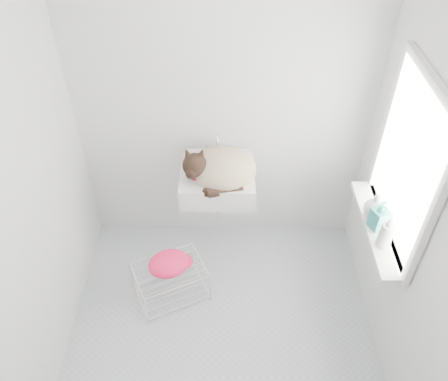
{
  "coord_description": "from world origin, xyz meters",
  "views": [
    {
      "loc": [
        0.03,
        -1.88,
        2.99
      ],
      "look_at": [
        0.01,
        0.5,
        0.88
      ],
      "focal_mm": 36.71,
      "sensor_mm": 36.0,
      "label": 1
    }
  ],
  "objects_px": {
    "wire_rack": "(171,282)",
    "bottle_a": "(382,245)",
    "sink": "(218,172)",
    "cat": "(219,169)",
    "bottle_b": "(376,226)",
    "bottle_c": "(372,215)"
  },
  "relations": [
    {
      "from": "wire_rack",
      "to": "bottle_a",
      "type": "xyz_separation_m",
      "value": [
        1.39,
        -0.24,
        0.7
      ]
    },
    {
      "from": "wire_rack",
      "to": "bottle_b",
      "type": "bearing_deg",
      "value": -3.22
    },
    {
      "from": "bottle_a",
      "to": "sink",
      "type": "bearing_deg",
      "value": 145.78
    },
    {
      "from": "cat",
      "to": "bottle_c",
      "type": "relative_size",
      "value": 2.92
    },
    {
      "from": "bottle_a",
      "to": "bottle_c",
      "type": "xyz_separation_m",
      "value": [
        0.0,
        0.26,
        0.0
      ]
    },
    {
      "from": "sink",
      "to": "bottle_b",
      "type": "bearing_deg",
      "value": -27.82
    },
    {
      "from": "bottle_c",
      "to": "sink",
      "type": "bearing_deg",
      "value": 156.85
    },
    {
      "from": "bottle_a",
      "to": "bottle_b",
      "type": "height_order",
      "value": "bottle_b"
    },
    {
      "from": "wire_rack",
      "to": "bottle_b",
      "type": "relative_size",
      "value": 2.34
    },
    {
      "from": "cat",
      "to": "bottle_a",
      "type": "xyz_separation_m",
      "value": [
        1.03,
        -0.69,
        -0.04
      ]
    },
    {
      "from": "cat",
      "to": "wire_rack",
      "type": "distance_m",
      "value": 0.94
    },
    {
      "from": "sink",
      "to": "wire_rack",
      "type": "xyz_separation_m",
      "value": [
        -0.35,
        -0.47,
        -0.7
      ]
    },
    {
      "from": "sink",
      "to": "bottle_b",
      "type": "relative_size",
      "value": 2.57
    },
    {
      "from": "cat",
      "to": "bottle_b",
      "type": "xyz_separation_m",
      "value": [
        1.03,
        -0.53,
        -0.04
      ]
    },
    {
      "from": "wire_rack",
      "to": "bottle_a",
      "type": "relative_size",
      "value": 2.46
    },
    {
      "from": "sink",
      "to": "bottle_a",
      "type": "distance_m",
      "value": 1.26
    },
    {
      "from": "wire_rack",
      "to": "bottle_a",
      "type": "distance_m",
      "value": 1.58
    },
    {
      "from": "sink",
      "to": "bottle_a",
      "type": "height_order",
      "value": "sink"
    },
    {
      "from": "cat",
      "to": "bottle_c",
      "type": "height_order",
      "value": "cat"
    },
    {
      "from": "sink",
      "to": "wire_rack",
      "type": "distance_m",
      "value": 0.91
    },
    {
      "from": "bottle_b",
      "to": "wire_rack",
      "type": "bearing_deg",
      "value": 176.78
    },
    {
      "from": "bottle_a",
      "to": "bottle_c",
      "type": "distance_m",
      "value": 0.26
    }
  ]
}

